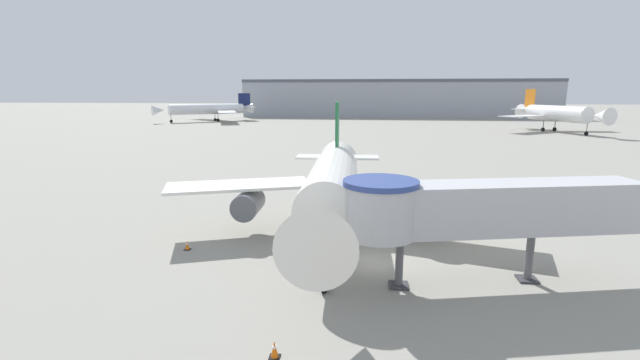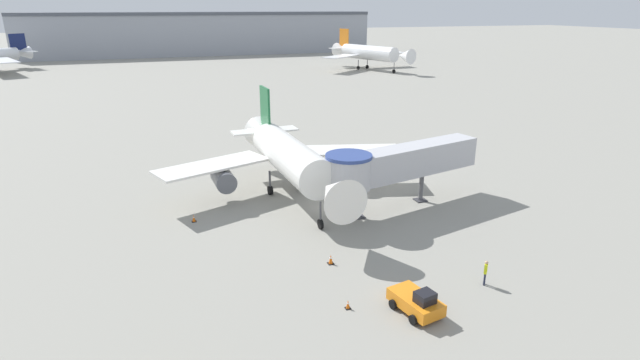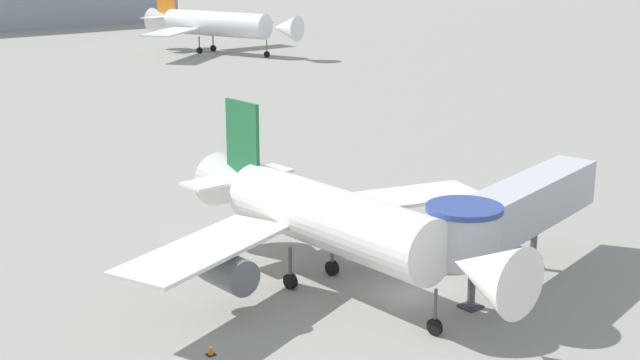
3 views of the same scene
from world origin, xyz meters
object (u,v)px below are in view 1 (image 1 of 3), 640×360
(background_jet_navy_tail, at_px, (210,109))
(background_jet_orange_tail, at_px, (556,113))
(traffic_cone_port_wing, at_px, (187,245))
(main_airplane, at_px, (332,185))
(jet_bridge, at_px, (471,208))
(traffic_cone_near_nose, at_px, (274,350))

(background_jet_navy_tail, relative_size, background_jet_orange_tail, 1.10)
(traffic_cone_port_wing, bearing_deg, background_jet_navy_tail, 110.54)
(main_airplane, bearing_deg, traffic_cone_port_wing, -165.02)
(main_airplane, height_order, background_jet_orange_tail, background_jet_orange_tail)
(jet_bridge, xyz_separation_m, traffic_cone_near_nose, (-9.33, -8.25, -4.14))
(background_jet_orange_tail, bearing_deg, main_airplane, -138.46)
(traffic_cone_near_nose, relative_size, background_jet_orange_tail, 0.02)
(jet_bridge, distance_m, traffic_cone_port_wing, 18.91)
(jet_bridge, relative_size, traffic_cone_port_wing, 24.58)
(main_airplane, bearing_deg, jet_bridge, -39.19)
(jet_bridge, bearing_deg, traffic_cone_near_nose, -151.60)
(traffic_cone_port_wing, bearing_deg, background_jet_orange_tail, 57.74)
(traffic_cone_near_nose, bearing_deg, jet_bridge, 41.49)
(jet_bridge, distance_m, background_jet_orange_tail, 111.75)
(main_airplane, height_order, traffic_cone_near_nose, main_airplane)
(jet_bridge, distance_m, background_jet_navy_tail, 149.10)
(traffic_cone_port_wing, xyz_separation_m, traffic_cone_near_nose, (8.84, -11.38, 0.04))
(main_airplane, xyz_separation_m, jet_bridge, (8.32, -6.22, 0.28))
(traffic_cone_near_nose, height_order, background_jet_navy_tail, background_jet_navy_tail)
(traffic_cone_port_wing, height_order, traffic_cone_near_nose, traffic_cone_near_nose)
(main_airplane, height_order, background_jet_navy_tail, background_jet_navy_tail)
(traffic_cone_port_wing, bearing_deg, traffic_cone_near_nose, -52.15)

